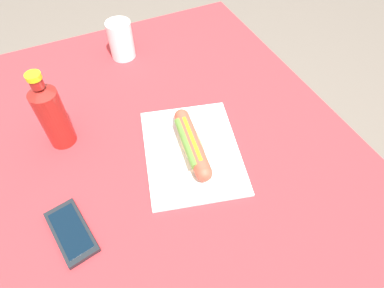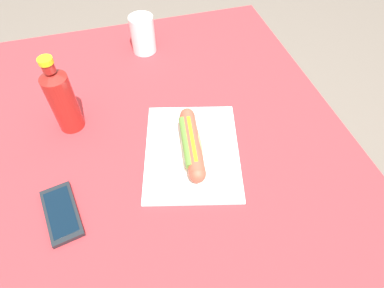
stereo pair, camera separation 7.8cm
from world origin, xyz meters
name	(u,v)px [view 1 (the left image)]	position (x,y,z in m)	size (l,w,h in m)	color
ground_plane	(174,251)	(0.00, 0.00, 0.00)	(6.00, 6.00, 0.00)	#6B6056
dining_table	(165,171)	(0.00, 0.00, 0.64)	(1.12, 0.94, 0.77)	brown
paper_wrapper	(192,151)	(-0.06, -0.06, 0.78)	(0.30, 0.23, 0.01)	white
hot_dog	(192,143)	(-0.06, -0.06, 0.81)	(0.22, 0.07, 0.05)	#DBB26B
cell_phone	(71,232)	(-0.15, 0.26, 0.78)	(0.15, 0.09, 0.01)	black
soda_bottle	(52,115)	(0.11, 0.22, 0.87)	(0.06, 0.06, 0.21)	maroon
drinking_cup	(121,40)	(0.38, -0.02, 0.83)	(0.08, 0.08, 0.12)	white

